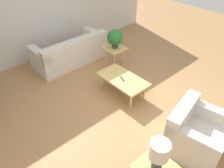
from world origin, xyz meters
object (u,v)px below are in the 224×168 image
object	(u,v)px
sofa	(71,53)
coffee_table	(123,80)
armchair	(195,134)
table_lamp	(159,153)
potted_plant	(115,38)
side_table_plant	(115,51)

from	to	relation	value
sofa	coffee_table	bearing A→B (deg)	91.59
armchair	coffee_table	distance (m)	1.83
armchair	table_lamp	size ratio (longest dim) A/B	2.14
potted_plant	sofa	bearing A→B (deg)	37.69
sofa	table_lamp	world-z (taller)	table_lamp
potted_plant	table_lamp	distance (m)	3.35
side_table_plant	potted_plant	xyz separation A→B (m)	(0.00, 0.00, 0.36)
sofa	armchair	xyz separation A→B (m)	(-3.70, 0.05, 0.04)
coffee_table	armchair	bearing A→B (deg)	175.64
coffee_table	side_table_plant	distance (m)	1.14
sofa	potted_plant	xyz separation A→B (m)	(-0.94, -0.72, 0.53)
sofa	coffee_table	world-z (taller)	sofa
armchair	potted_plant	size ratio (longest dim) A/B	2.18
coffee_table	table_lamp	distance (m)	2.27
armchair	coffee_table	xyz separation A→B (m)	(1.82, -0.14, 0.03)
armchair	sofa	bearing A→B (deg)	78.06
sofa	potted_plant	bearing A→B (deg)	126.61
side_table_plant	armchair	bearing A→B (deg)	164.34
sofa	potted_plant	distance (m)	1.29
sofa	side_table_plant	bearing A→B (deg)	126.61
side_table_plant	potted_plant	size ratio (longest dim) A/B	1.16
side_table_plant	potted_plant	distance (m)	0.36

